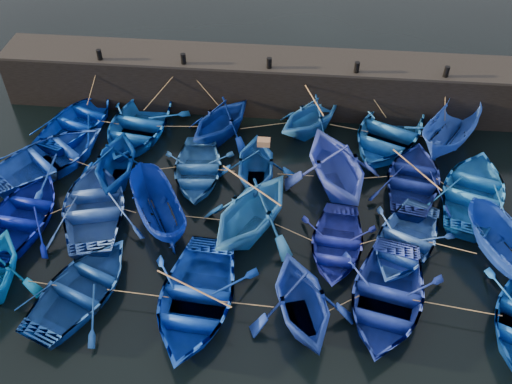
# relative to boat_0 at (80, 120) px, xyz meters

# --- Properties ---
(ground) EXTENTS (120.00, 120.00, 0.00)m
(ground) POSITION_rel_boat_0_xyz_m (8.80, -7.57, -0.50)
(ground) COLOR black
(ground) RESTS_ON ground
(quay_wall) EXTENTS (26.00, 2.50, 2.50)m
(quay_wall) POSITION_rel_boat_0_xyz_m (8.80, 2.93, 0.75)
(quay_wall) COLOR black
(quay_wall) RESTS_ON ground
(quay_top) EXTENTS (26.00, 2.50, 0.12)m
(quay_top) POSITION_rel_boat_0_xyz_m (8.80, 2.93, 2.06)
(quay_top) COLOR black
(quay_top) RESTS_ON quay_wall
(bollard_0) EXTENTS (0.24, 0.24, 0.50)m
(bollard_0) POSITION_rel_boat_0_xyz_m (0.80, 2.03, 2.37)
(bollard_0) COLOR black
(bollard_0) RESTS_ON quay_top
(bollard_1) EXTENTS (0.24, 0.24, 0.50)m
(bollard_1) POSITION_rel_boat_0_xyz_m (4.80, 2.03, 2.37)
(bollard_1) COLOR black
(bollard_1) RESTS_ON quay_top
(bollard_2) EXTENTS (0.24, 0.24, 0.50)m
(bollard_2) POSITION_rel_boat_0_xyz_m (8.80, 2.03, 2.37)
(bollard_2) COLOR black
(bollard_2) RESTS_ON quay_top
(bollard_3) EXTENTS (0.24, 0.24, 0.50)m
(bollard_3) POSITION_rel_boat_0_xyz_m (12.80, 2.03, 2.37)
(bollard_3) COLOR black
(bollard_3) RESTS_ON quay_top
(bollard_4) EXTENTS (0.24, 0.24, 0.50)m
(bollard_4) POSITION_rel_boat_0_xyz_m (16.80, 2.03, 2.37)
(bollard_4) COLOR black
(bollard_4) RESTS_ON quay_top
(boat_0) EXTENTS (4.90, 5.74, 1.01)m
(boat_0) POSITION_rel_boat_0_xyz_m (0.00, 0.00, 0.00)
(boat_0) COLOR #00289E
(boat_0) RESTS_ON ground
(boat_1) EXTENTS (4.68, 6.03, 1.15)m
(boat_1) POSITION_rel_boat_0_xyz_m (2.86, -0.18, 0.07)
(boat_1) COLOR #0E4BA9
(boat_1) RESTS_ON ground
(boat_2) EXTENTS (4.87, 5.05, 2.04)m
(boat_2) POSITION_rel_boat_0_xyz_m (6.77, -0.01, 0.52)
(boat_2) COLOR navy
(boat_2) RESTS_ON ground
(boat_3) EXTENTS (4.91, 4.93, 1.97)m
(boat_3) POSITION_rel_boat_0_xyz_m (10.87, 0.73, 0.48)
(boat_3) COLOR #19549E
(boat_3) RESTS_ON ground
(boat_4) EXTENTS (6.15, 6.99, 1.21)m
(boat_4) POSITION_rel_boat_0_xyz_m (14.44, 0.32, 0.10)
(boat_4) COLOR #17559E
(boat_4) RESTS_ON ground
(boat_5) EXTENTS (3.98, 5.02, 1.85)m
(boat_5) POSITION_rel_boat_0_xyz_m (17.15, 0.15, 0.42)
(boat_5) COLOR #2247A7
(boat_5) RESTS_ON ground
(boat_6) EXTENTS (6.47, 6.68, 1.13)m
(boat_6) POSITION_rel_boat_0_xyz_m (-0.38, -2.89, 0.06)
(boat_6) COLOR navy
(boat_6) RESTS_ON ground
(boat_7) EXTENTS (3.76, 4.26, 2.11)m
(boat_7) POSITION_rel_boat_0_xyz_m (2.80, -3.41, 0.55)
(boat_7) COLOR navy
(boat_7) RESTS_ON ground
(boat_8) EXTENTS (3.50, 4.62, 0.90)m
(boat_8) POSITION_rel_boat_0_xyz_m (6.13, -2.98, -0.05)
(boat_8) COLOR #285FAB
(boat_8) RESTS_ON ground
(boat_9) EXTENTS (3.66, 4.16, 2.07)m
(boat_9) POSITION_rel_boat_0_xyz_m (8.68, -3.01, 0.53)
(boat_9) COLOR navy
(boat_9) RESTS_ON ground
(boat_10) EXTENTS (5.60, 6.01, 2.57)m
(boat_10) POSITION_rel_boat_0_xyz_m (12.00, -3.00, 0.78)
(boat_10) COLOR blue
(boat_10) RESTS_ON ground
(boat_11) EXTENTS (4.23, 5.27, 0.97)m
(boat_11) POSITION_rel_boat_0_xyz_m (15.32, -2.69, -0.02)
(boat_11) COLOR navy
(boat_11) RESTS_ON ground
(boat_12) EXTENTS (5.23, 6.17, 1.09)m
(boat_12) POSITION_rel_boat_0_xyz_m (17.66, -3.33, 0.04)
(boat_12) COLOR blue
(boat_12) RESTS_ON ground
(boat_13) EXTENTS (4.01, 5.26, 1.02)m
(boat_13) POSITION_rel_boat_0_xyz_m (-0.18, -6.36, 0.01)
(boat_13) COLOR #000B78
(boat_13) RESTS_ON ground
(boat_14) EXTENTS (4.95, 6.02, 1.09)m
(boat_14) POSITION_rel_boat_0_xyz_m (2.50, -5.62, 0.04)
(boat_14) COLOR #2D53A8
(boat_14) RESTS_ON ground
(boat_15) EXTENTS (3.52, 4.48, 1.64)m
(boat_15) POSITION_rel_boat_0_xyz_m (5.10, -5.84, 0.32)
(boat_15) COLOR navy
(boat_15) RESTS_ON ground
(boat_16) EXTENTS (5.71, 5.98, 2.45)m
(boat_16) POSITION_rel_boat_0_xyz_m (8.77, -5.93, 0.72)
(boat_16) COLOR blue
(boat_16) RESTS_ON ground
(boat_17) EXTENTS (3.39, 4.45, 0.86)m
(boat_17) POSITION_rel_boat_0_xyz_m (12.03, -6.66, -0.07)
(boat_17) COLOR navy
(boat_17) RESTS_ON ground
(boat_18) EXTENTS (4.77, 5.42, 0.93)m
(boat_18) POSITION_rel_boat_0_xyz_m (14.57, -6.32, -0.04)
(boat_18) COLOR blue
(boat_18) RESTS_ON ground
(boat_19) EXTENTS (3.35, 4.53, 1.65)m
(boat_19) POSITION_rel_boat_0_xyz_m (18.03, -6.73, 0.32)
(boat_19) COLOR navy
(boat_19) RESTS_ON ground
(boat_21) EXTENTS (4.95, 5.71, 0.99)m
(boat_21) POSITION_rel_boat_0_xyz_m (3.25, -9.60, -0.01)
(boat_21) COLOR navy
(boat_21) RESTS_ON ground
(boat_22) EXTENTS (4.25, 5.67, 1.12)m
(boat_22) POSITION_rel_boat_0_xyz_m (7.22, -9.72, 0.06)
(boat_22) COLOR #0A34A8
(boat_22) RESTS_ON ground
(boat_23) EXTENTS (4.59, 4.96, 2.16)m
(boat_23) POSITION_rel_boat_0_xyz_m (10.81, -9.78, 0.58)
(boat_23) COLOR navy
(boat_23) RESTS_ON ground
(boat_24) EXTENTS (4.81, 5.92, 1.08)m
(boat_24) POSITION_rel_boat_0_xyz_m (13.68, -9.04, 0.04)
(boat_24) COLOR navy
(boat_24) RESTS_ON ground
(wooden_crate) EXTENTS (0.52, 0.36, 0.26)m
(wooden_crate) POSITION_rel_boat_0_xyz_m (8.98, -3.01, 1.70)
(wooden_crate) COLOR #92633F
(wooden_crate) RESTS_ON boat_9
(mooring_ropes) EXTENTS (17.48, 11.75, 2.10)m
(mooring_ropes) POSITION_rel_boat_0_xyz_m (8.82, -2.73, 0.38)
(mooring_ropes) COLOR tan
(mooring_ropes) RESTS_ON ground
(loose_oars) EXTENTS (10.35, 12.53, 1.54)m
(loose_oars) POSITION_rel_boat_0_xyz_m (10.55, -4.40, 1.15)
(loose_oars) COLOR #99724C
(loose_oars) RESTS_ON ground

